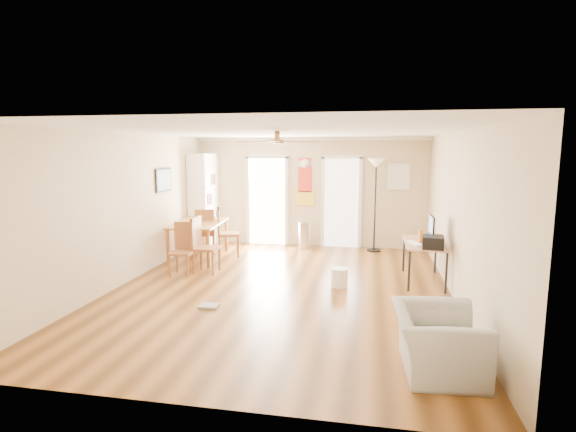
% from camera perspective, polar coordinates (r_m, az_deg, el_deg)
% --- Properties ---
extents(floor, '(7.00, 7.00, 0.00)m').
position_cam_1_polar(floor, '(7.52, -0.85, -9.37)').
color(floor, brown).
rests_on(floor, ground).
extents(ceiling, '(5.50, 7.00, 0.00)m').
position_cam_1_polar(ceiling, '(7.16, -0.89, 10.83)').
color(ceiling, silver).
rests_on(ceiling, floor).
extents(wall_back, '(5.50, 0.04, 2.60)m').
position_cam_1_polar(wall_back, '(10.66, 2.85, 3.07)').
color(wall_back, beige).
rests_on(wall_back, floor).
extents(wall_front, '(5.50, 0.04, 2.60)m').
position_cam_1_polar(wall_front, '(3.92, -11.08, -6.58)').
color(wall_front, beige).
rests_on(wall_front, floor).
extents(wall_left, '(0.04, 7.00, 2.60)m').
position_cam_1_polar(wall_left, '(8.22, -20.01, 0.94)').
color(wall_left, beige).
rests_on(wall_left, floor).
extents(wall_right, '(0.04, 7.00, 2.60)m').
position_cam_1_polar(wall_right, '(7.21, 21.08, -0.11)').
color(wall_right, beige).
rests_on(wall_right, floor).
extents(crown_molding, '(5.50, 7.00, 0.08)m').
position_cam_1_polar(crown_molding, '(7.16, -0.89, 10.51)').
color(crown_molding, white).
rests_on(crown_molding, wall_back).
extents(kitchen_doorway, '(0.90, 0.10, 2.10)m').
position_cam_1_polar(kitchen_doorway, '(10.86, -2.67, 1.85)').
color(kitchen_doorway, white).
rests_on(kitchen_doorway, wall_back).
extents(bathroom_doorway, '(0.80, 0.10, 2.10)m').
position_cam_1_polar(bathroom_doorway, '(10.60, 6.86, 1.63)').
color(bathroom_doorway, white).
rests_on(bathroom_doorway, wall_back).
extents(wall_decal, '(0.46, 0.03, 1.10)m').
position_cam_1_polar(wall_decal, '(10.64, 2.18, 4.42)').
color(wall_decal, red).
rests_on(wall_decal, wall_back).
extents(ac_grille, '(0.50, 0.04, 0.60)m').
position_cam_1_polar(ac_grille, '(10.52, 14.02, 4.94)').
color(ac_grille, white).
rests_on(ac_grille, wall_back).
extents(framed_poster, '(0.04, 0.66, 0.48)m').
position_cam_1_polar(framed_poster, '(9.40, -15.68, 4.48)').
color(framed_poster, black).
rests_on(framed_poster, wall_left).
extents(ceiling_fan, '(1.24, 1.24, 0.20)m').
position_cam_1_polar(ceiling_fan, '(6.87, -1.39, 9.51)').
color(ceiling_fan, '#593819').
rests_on(ceiling_fan, ceiling).
extents(bookshelf, '(0.66, 1.07, 2.21)m').
position_cam_1_polar(bookshelf, '(10.88, -10.69, 2.02)').
color(bookshelf, white).
rests_on(bookshelf, floor).
extents(dining_table, '(1.06, 1.63, 0.78)m').
position_cam_1_polar(dining_table, '(9.68, -11.34, -3.09)').
color(dining_table, '#AB7437').
rests_on(dining_table, floor).
extents(dining_chair_right_a, '(0.58, 0.58, 1.10)m').
position_cam_1_polar(dining_chair_right_a, '(9.77, -7.63, -1.92)').
color(dining_chair_right_a, olive).
rests_on(dining_chair_right_a, floor).
extents(dining_chair_right_b, '(0.43, 0.43, 1.05)m').
position_cam_1_polar(dining_chair_right_b, '(8.53, -10.44, -3.71)').
color(dining_chair_right_b, '#9A5F31').
rests_on(dining_chair_right_b, floor).
extents(dining_chair_near, '(0.42, 0.42, 0.97)m').
position_cam_1_polar(dining_chair_near, '(8.43, -13.48, -4.23)').
color(dining_chair_near, '#9A5F31').
rests_on(dining_chair_near, floor).
extents(dining_chair_far, '(0.52, 0.52, 1.01)m').
position_cam_1_polar(dining_chair_far, '(10.09, -10.56, -1.93)').
color(dining_chair_far, '#A26134').
rests_on(dining_chair_far, floor).
extents(trash_can, '(0.36, 0.36, 0.62)m').
position_cam_1_polar(trash_can, '(10.48, 2.14, -2.48)').
color(trash_can, silver).
rests_on(trash_can, floor).
extents(torchiere_lamp, '(0.50, 0.50, 2.11)m').
position_cam_1_polar(torchiere_lamp, '(10.25, 11.10, 1.33)').
color(torchiere_lamp, black).
rests_on(torchiere_lamp, floor).
extents(computer_desk, '(0.66, 1.32, 0.71)m').
position_cam_1_polar(computer_desk, '(8.21, 16.96, -5.64)').
color(computer_desk, tan).
rests_on(computer_desk, floor).
extents(imac, '(0.13, 0.52, 0.48)m').
position_cam_1_polar(imac, '(8.00, 17.95, -1.68)').
color(imac, black).
rests_on(imac, computer_desk).
extents(keyboard, '(0.26, 0.44, 0.02)m').
position_cam_1_polar(keyboard, '(7.95, 16.00, -3.38)').
color(keyboard, white).
rests_on(keyboard, computer_desk).
extents(printer, '(0.37, 0.42, 0.20)m').
position_cam_1_polar(printer, '(7.67, 18.10, -3.20)').
color(printer, black).
rests_on(printer, computer_desk).
extents(orange_bottle, '(0.09, 0.09, 0.23)m').
position_cam_1_polar(orange_bottle, '(8.02, 16.68, -2.53)').
color(orange_bottle, orange).
rests_on(orange_bottle, computer_desk).
extents(wastebasket_a, '(0.33, 0.33, 0.32)m').
position_cam_1_polar(wastebasket_a, '(7.65, 6.61, -7.86)').
color(wastebasket_a, white).
rests_on(wastebasket_a, floor).
extents(floor_cloth, '(0.29, 0.23, 0.04)m').
position_cam_1_polar(floor_cloth, '(6.80, -10.08, -11.31)').
color(floor_cloth, gray).
rests_on(floor_cloth, floor).
extents(armchair, '(0.94, 1.06, 0.65)m').
position_cam_1_polar(armchair, '(5.06, 18.64, -15.04)').
color(armchair, '#ACACA7').
rests_on(armchair, floor).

